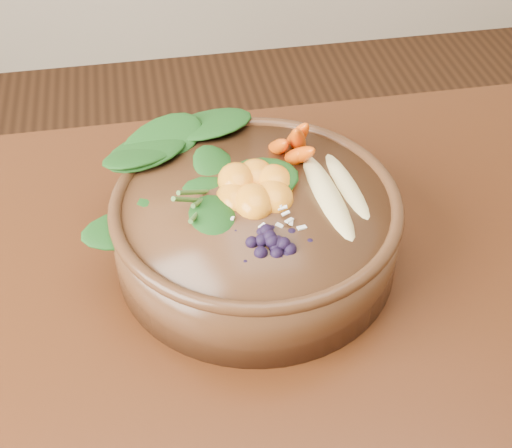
% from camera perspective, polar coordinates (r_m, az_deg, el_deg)
% --- Properties ---
extents(dining_table, '(1.60, 0.90, 0.75)m').
position_cam_1_polar(dining_table, '(0.89, 14.46, -11.15)').
color(dining_table, '#331C0C').
rests_on(dining_table, ground).
extents(stoneware_bowl, '(0.33, 0.33, 0.09)m').
position_cam_1_polar(stoneware_bowl, '(0.83, -0.00, -0.51)').
color(stoneware_bowl, '#4F2E18').
rests_on(stoneware_bowl, dining_table).
extents(kale_heap, '(0.22, 0.20, 0.05)m').
position_cam_1_polar(kale_heap, '(0.83, -4.26, 5.75)').
color(kale_heap, '#1C4A18').
rests_on(kale_heap, stoneware_bowl).
extents(carrot_cluster, '(0.07, 0.07, 0.09)m').
position_cam_1_polar(carrot_cluster, '(0.85, 2.98, 8.39)').
color(carrot_cluster, '#D64708').
rests_on(carrot_cluster, stoneware_bowl).
extents(banana_halves, '(0.07, 0.18, 0.03)m').
position_cam_1_polar(banana_halves, '(0.81, 6.59, 3.58)').
color(banana_halves, '#E0CC84').
rests_on(banana_halves, stoneware_bowl).
extents(mandarin_cluster, '(0.10, 0.11, 0.04)m').
position_cam_1_polar(mandarin_cluster, '(0.80, -0.08, 3.76)').
color(mandarin_cluster, orange).
rests_on(mandarin_cluster, stoneware_bowl).
extents(blueberry_pile, '(0.15, 0.12, 0.05)m').
position_cam_1_polar(blueberry_pile, '(0.73, 1.13, -0.19)').
color(blueberry_pile, black).
rests_on(blueberry_pile, stoneware_bowl).
extents(coconut_flakes, '(0.11, 0.08, 0.01)m').
position_cam_1_polar(coconut_flakes, '(0.78, 0.44, 1.03)').
color(coconut_flakes, white).
rests_on(coconut_flakes, stoneware_bowl).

